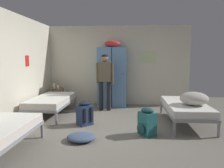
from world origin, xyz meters
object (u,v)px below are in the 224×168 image
object	(u,v)px
person_traveler	(105,77)
locker_bank	(112,76)
bed_left_rear	(52,101)
lotion_bottle	(58,86)
bedding_heap	(194,99)
water_bottle	(54,85)
clothes_pile_denim	(81,137)
backpack_navy	(85,114)
bed_right	(185,107)
backpack_teal	(147,122)
shelf_unit	(57,95)

from	to	relation	value
person_traveler	locker_bank	bearing A→B (deg)	74.65
bed_left_rear	lotion_bottle	size ratio (longest dim) A/B	12.87
bedding_heap	water_bottle	distance (m)	4.30
clothes_pile_denim	backpack_navy	bearing A→B (deg)	97.85
bedding_heap	water_bottle	xyz separation A→B (m)	(-3.83, 1.95, 0.03)
bed_right	backpack_teal	xyz separation A→B (m)	(-0.96, -0.90, -0.12)
locker_bank	shelf_unit	bearing A→B (deg)	-176.58
bed_left_rear	backpack_teal	distance (m)	2.81
locker_bank	lotion_bottle	bearing A→B (deg)	-175.11
locker_bank	clothes_pile_denim	xyz separation A→B (m)	(-0.34, -3.07, -0.90)
backpack_teal	backpack_navy	size ratio (longest dim) A/B	1.00
water_bottle	lotion_bottle	distance (m)	0.16
bed_left_rear	bed_right	world-z (taller)	same
shelf_unit	clothes_pile_denim	bearing A→B (deg)	-64.01
clothes_pile_denim	person_traveler	bearing A→B (deg)	86.03
bedding_heap	locker_bank	bearing A→B (deg)	134.10
water_bottle	backpack_navy	size ratio (longest dim) A/B	0.37
bed_right	person_traveler	world-z (taller)	person_traveler
backpack_teal	clothes_pile_denim	world-z (taller)	backpack_teal
person_traveler	lotion_bottle	xyz separation A→B (m)	(-1.54, 0.47, -0.35)
bed_right	backpack_teal	size ratio (longest dim) A/B	3.45
shelf_unit	bed_right	xyz separation A→B (m)	(3.63, -1.67, 0.04)
backpack_teal	water_bottle	bearing A→B (deg)	136.80
backpack_navy	locker_bank	bearing A→B (deg)	77.30
locker_bank	lotion_bottle	distance (m)	1.75
shelf_unit	lotion_bottle	bearing A→B (deg)	-29.74
lotion_bottle	backpack_navy	distance (m)	2.34
bed_right	water_bottle	bearing A→B (deg)	155.53
locker_bank	backpack_teal	size ratio (longest dim) A/B	3.76
bedding_heap	water_bottle	world-z (taller)	bedding_heap
shelf_unit	bed_left_rear	world-z (taller)	shelf_unit
shelf_unit	clothes_pile_denim	distance (m)	3.31
shelf_unit	bed_right	world-z (taller)	shelf_unit
locker_bank	backpack_navy	size ratio (longest dim) A/B	3.76
lotion_bottle	bed_right	bearing A→B (deg)	-24.58
shelf_unit	backpack_teal	xyz separation A→B (m)	(2.67, -2.57, -0.09)
bed_left_rear	lotion_bottle	distance (m)	1.15
locker_bank	person_traveler	size ratio (longest dim) A/B	1.27
bedding_heap	backpack_navy	distance (m)	2.47
bed_right	person_traveler	bearing A→B (deg)	150.07
shelf_unit	lotion_bottle	xyz separation A→B (m)	(0.07, -0.04, 0.29)
backpack_navy	clothes_pile_denim	size ratio (longest dim) A/B	1.03
water_bottle	bedding_heap	bearing A→B (deg)	-26.91
shelf_unit	bed_right	size ratio (longest dim) A/B	0.30
water_bottle	backpack_teal	distance (m)	3.80
bed_left_rear	backpack_navy	world-z (taller)	backpack_navy
backpack_teal	clothes_pile_denim	xyz separation A→B (m)	(-1.23, -0.40, -0.19)
water_bottle	backpack_navy	xyz separation A→B (m)	(1.39, -2.01, -0.40)
shelf_unit	lotion_bottle	size ratio (longest dim) A/B	3.86
locker_bank	lotion_bottle	size ratio (longest dim) A/B	14.02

